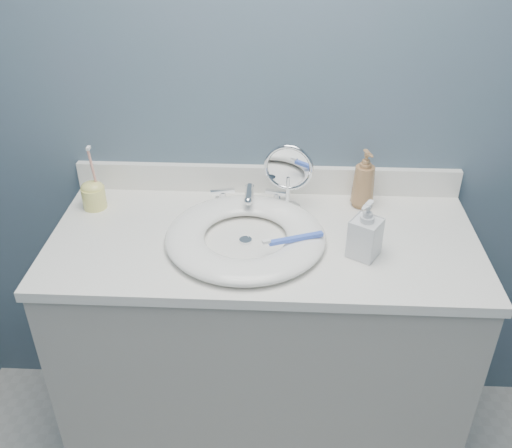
# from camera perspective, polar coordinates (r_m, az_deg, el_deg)

# --- Properties ---
(back_wall) EXTENTS (2.20, 0.02, 2.40)m
(back_wall) POSITION_cam_1_polar(r_m,az_deg,el_deg) (1.73, 1.21, 12.77)
(back_wall) COLOR #4A606F
(back_wall) RESTS_ON ground
(vanity_cabinet) EXTENTS (1.20, 0.55, 0.85)m
(vanity_cabinet) POSITION_cam_1_polar(r_m,az_deg,el_deg) (1.92, 0.67, -12.62)
(vanity_cabinet) COLOR #A7A199
(vanity_cabinet) RESTS_ON ground
(countertop) EXTENTS (1.22, 0.57, 0.03)m
(countertop) POSITION_cam_1_polar(r_m,az_deg,el_deg) (1.64, 0.77, -1.67)
(countertop) COLOR white
(countertop) RESTS_ON vanity_cabinet
(backsplash) EXTENTS (1.22, 0.02, 0.09)m
(backsplash) POSITION_cam_1_polar(r_m,az_deg,el_deg) (1.83, 1.10, 4.51)
(backsplash) COLOR white
(backsplash) RESTS_ON countertop
(basin) EXTENTS (0.45, 0.45, 0.04)m
(basin) POSITION_cam_1_polar(r_m,az_deg,el_deg) (1.59, -1.06, -1.22)
(basin) COLOR white
(basin) RESTS_ON countertop
(drain) EXTENTS (0.04, 0.04, 0.01)m
(drain) POSITION_cam_1_polar(r_m,az_deg,el_deg) (1.60, -1.05, -1.66)
(drain) COLOR silver
(drain) RESTS_ON countertop
(faucet) EXTENTS (0.25, 0.13, 0.07)m
(faucet) POSITION_cam_1_polar(r_m,az_deg,el_deg) (1.76, -0.64, 2.58)
(faucet) COLOR silver
(faucet) RESTS_ON countertop
(makeup_mirror) EXTENTS (0.15, 0.08, 0.22)m
(makeup_mirror) POSITION_cam_1_polar(r_m,az_deg,el_deg) (1.69, 3.25, 4.88)
(makeup_mirror) COLOR silver
(makeup_mirror) RESTS_ON countertop
(soap_bottle_amber) EXTENTS (0.09, 0.09, 0.18)m
(soap_bottle_amber) POSITION_cam_1_polar(r_m,az_deg,el_deg) (1.76, 10.76, 4.45)
(soap_bottle_amber) COLOR #986D44
(soap_bottle_amber) RESTS_ON countertop
(soap_bottle_clear) EXTENTS (0.10, 0.10, 0.17)m
(soap_bottle_clear) POSITION_cam_1_polar(r_m,az_deg,el_deg) (1.53, 10.93, -0.52)
(soap_bottle_clear) COLOR silver
(soap_bottle_clear) RESTS_ON countertop
(toothbrush_holder) EXTENTS (0.07, 0.07, 0.21)m
(toothbrush_holder) POSITION_cam_1_polar(r_m,az_deg,el_deg) (1.81, -15.95, 2.92)
(toothbrush_holder) COLOR #EEE677
(toothbrush_holder) RESTS_ON countertop
(toothbrush_lying) EXTENTS (0.17, 0.07, 0.02)m
(toothbrush_lying) POSITION_cam_1_polar(r_m,az_deg,el_deg) (1.54, 3.79, -1.50)
(toothbrush_lying) COLOR blue
(toothbrush_lying) RESTS_ON basin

